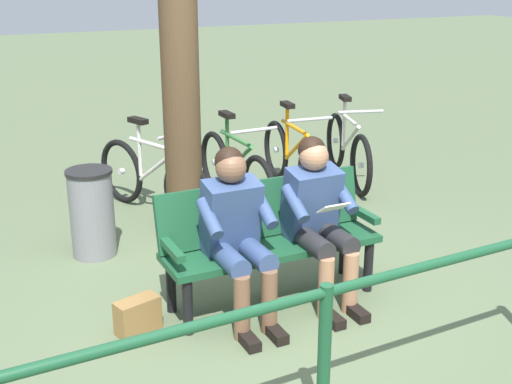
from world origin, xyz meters
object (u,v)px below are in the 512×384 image
(tree_trunk, at_px, (178,15))
(bicycle_blue, at_px, (348,150))
(bicycle_purple, at_px, (235,172))
(bicycle_green, at_px, (153,179))
(handbag, at_px, (138,316))
(person_companion, at_px, (237,228))
(bicycle_black, at_px, (293,159))
(person_reading, at_px, (318,213))
(litter_bin, at_px, (92,213))
(bench, at_px, (268,233))

(tree_trunk, bearing_deg, bicycle_blue, -161.42)
(bicycle_purple, xyz_separation_m, bicycle_green, (0.82, -0.12, 0.00))
(handbag, distance_m, bicycle_green, 2.25)
(handbag, bearing_deg, bicycle_green, -108.56)
(tree_trunk, xyz_separation_m, bicycle_purple, (-0.68, -0.45, -1.58))
(person_companion, height_order, tree_trunk, tree_trunk)
(person_companion, xyz_separation_m, bicycle_black, (-1.57, -2.25, -0.30))
(tree_trunk, bearing_deg, bicycle_purple, -146.40)
(person_reading, bearing_deg, bicycle_purple, -97.22)
(person_reading, distance_m, bicycle_black, 2.43)
(person_reading, height_order, litter_bin, person_reading)
(handbag, distance_m, bicycle_black, 3.16)
(person_companion, distance_m, litter_bin, 1.64)
(handbag, xyz_separation_m, litter_bin, (0.01, -1.39, 0.26))
(bench, xyz_separation_m, bicycle_black, (-1.26, -2.07, -0.15))
(tree_trunk, relative_size, bicycle_green, 2.48)
(bench, xyz_separation_m, tree_trunk, (0.16, -1.44, 1.44))
(handbag, bearing_deg, bicycle_purple, -127.34)
(person_reading, distance_m, handbag, 1.45)
(bench, distance_m, bicycle_purple, 1.96)
(litter_bin, bearing_deg, bench, 128.96)
(tree_trunk, bearing_deg, person_companion, 84.66)
(person_companion, xyz_separation_m, litter_bin, (0.71, -1.45, -0.29))
(person_companion, distance_m, handbag, 0.89)
(person_reading, bearing_deg, person_companion, -0.05)
(bench, bearing_deg, handbag, 4.54)
(tree_trunk, distance_m, litter_bin, 1.80)
(bench, height_order, bicycle_black, bicycle_black)
(handbag, relative_size, tree_trunk, 0.08)
(person_reading, xyz_separation_m, bicycle_blue, (-1.66, -2.31, -0.31))
(bench, distance_m, person_companion, 0.39)
(bicycle_black, height_order, bicycle_green, same)
(tree_trunk, height_order, litter_bin, tree_trunk)
(handbag, height_order, tree_trunk, tree_trunk)
(handbag, relative_size, litter_bin, 0.40)
(person_reading, relative_size, tree_trunk, 0.31)
(tree_trunk, relative_size, bicycle_purple, 2.31)
(bicycle_green, bearing_deg, person_reading, -6.86)
(litter_bin, bearing_deg, bicycle_blue, -163.58)
(person_companion, xyz_separation_m, bicycle_blue, (-2.29, -2.33, -0.30))
(handbag, xyz_separation_m, bicycle_purple, (-1.53, -2.00, 0.24))
(tree_trunk, height_order, bicycle_purple, tree_trunk)
(tree_trunk, bearing_deg, litter_bin, 10.87)
(person_reading, relative_size, litter_bin, 1.60)
(litter_bin, bearing_deg, tree_trunk, -169.13)
(bicycle_purple, bearing_deg, person_companion, -25.22)
(handbag, distance_m, bicycle_blue, 3.77)
(bicycle_black, distance_m, bicycle_green, 1.56)
(tree_trunk, height_order, bicycle_green, tree_trunk)
(bicycle_black, bearing_deg, bench, -26.72)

